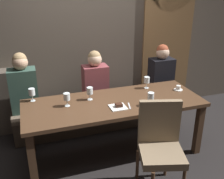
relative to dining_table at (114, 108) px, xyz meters
name	(u,v)px	position (x,y,z in m)	size (l,w,h in m)	color
ground	(114,152)	(0.00, 0.00, -0.65)	(9.00, 9.00, 0.00)	black
back_wall_tiled	(88,24)	(0.00, 1.22, 0.85)	(6.00, 0.12, 3.00)	brown
arched_door	(168,29)	(1.35, 1.15, 0.71)	(0.90, 0.05, 2.55)	brown
dining_table	(114,108)	(0.00, 0.00, 0.00)	(2.20, 0.84, 0.74)	#412B1C
banquette_bench	(99,113)	(0.00, 0.70, -0.42)	(2.50, 0.44, 0.45)	#40352A
chair_near_side	(160,142)	(0.27, -0.72, -0.09)	(0.55, 0.55, 0.98)	#4C3321
diner_redhead	(23,84)	(-1.04, 0.69, 0.19)	(0.36, 0.24, 0.82)	#2D473D
diner_bearded	(95,78)	(-0.04, 0.72, 0.16)	(0.36, 0.24, 0.76)	brown
diner_far_end	(161,70)	(1.02, 0.69, 0.17)	(0.36, 0.24, 0.78)	black
wine_glass_center_back	(32,92)	(-0.95, 0.34, 0.20)	(0.08, 0.08, 0.16)	silver
wine_glass_end_right	(90,91)	(-0.27, 0.15, 0.20)	(0.08, 0.08, 0.16)	silver
wine_glass_near_left	(151,96)	(0.38, -0.24, 0.20)	(0.08, 0.08, 0.16)	silver
wine_glass_end_left	(147,80)	(0.57, 0.27, 0.20)	(0.08, 0.08, 0.16)	silver
wine_glass_near_right	(67,97)	(-0.57, 0.06, 0.20)	(0.08, 0.08, 0.16)	silver
espresso_cup	(178,88)	(0.95, 0.07, 0.11)	(0.12, 0.12, 0.06)	white
dessert_plate	(118,106)	(-0.01, -0.17, 0.10)	(0.19, 0.19, 0.05)	white
fork_on_table	(129,106)	(0.13, -0.18, 0.09)	(0.02, 0.17, 0.01)	silver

